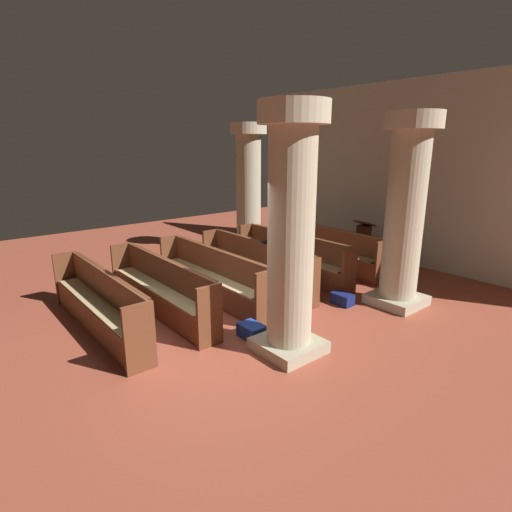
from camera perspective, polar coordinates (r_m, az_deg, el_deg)
ground_plane at (r=6.98m, az=-6.06°, el=-10.01°), size 19.20×19.20×0.00m
back_wall at (r=10.91m, az=21.64°, el=10.53°), size 10.00×0.16×4.50m
pew_row_0 at (r=10.21m, az=9.53°, el=1.23°), size 3.37×0.47×0.98m
pew_row_1 at (r=9.42m, az=5.07°, el=0.18°), size 3.37×0.46×0.98m
pew_row_2 at (r=8.70m, az=-0.16°, el=-1.06°), size 3.37×0.46×0.98m
pew_row_3 at (r=8.07m, az=-6.27°, el=-2.50°), size 3.37×0.46×0.98m
pew_row_4 at (r=7.55m, az=-13.33°, el=-4.11°), size 3.37×0.46×0.98m
pew_row_5 at (r=7.17m, az=-21.32°, el=-5.86°), size 3.37×0.47×0.98m
pillar_aisle_side at (r=7.91m, az=20.24°, el=6.15°), size 1.00×1.00×3.54m
pillar_far_side at (r=11.45m, az=-1.05°, el=9.73°), size 1.00×1.00×3.54m
pillar_aisle_rear at (r=5.62m, az=4.95°, el=3.58°), size 0.95×0.95×3.54m
lectern at (r=10.99m, az=14.81°, el=1.62°), size 0.48×0.45×1.08m
hymn_book at (r=8.57m, az=1.50°, el=2.04°), size 0.13×0.21×0.04m
kneeler_box_blue at (r=6.59m, az=-0.63°, el=-10.47°), size 0.42×0.30×0.22m
kneeler_box_navy at (r=8.03m, az=12.03°, el=-5.92°), size 0.42×0.25×0.22m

